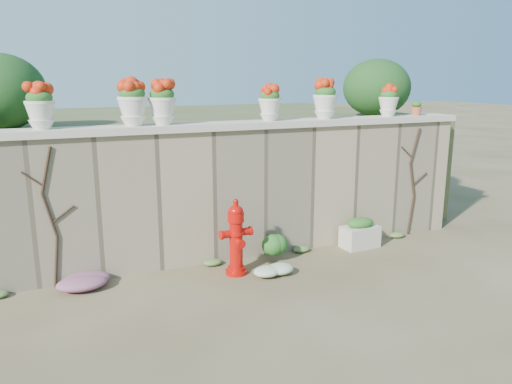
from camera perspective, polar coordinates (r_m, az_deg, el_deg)
name	(u,v)px	position (r m, az deg, el deg)	size (l,w,h in m)	color
ground	(287,300)	(6.48, 3.61, -12.23)	(80.00, 80.00, 0.00)	brown
stone_wall	(236,193)	(7.71, -2.26, -0.17)	(8.00, 0.40, 2.00)	gray
wall_cap	(236,125)	(7.54, -2.33, 7.62)	(8.10, 0.52, 0.10)	beige
raised_fill	(183,162)	(10.71, -8.35, 3.45)	(9.00, 6.00, 2.00)	#384C23
back_shrub_right	(377,88)	(10.21, 13.63, 11.51)	(1.30, 1.30, 1.10)	#143814
vine_left	(51,216)	(7.03, -22.41, -2.56)	(0.60, 0.04, 1.91)	black
vine_right	(413,180)	(9.17, 17.49, 1.30)	(0.60, 0.04, 1.91)	black
fire_hydrant	(236,237)	(7.08, -2.29, -5.14)	(0.47, 0.34, 1.10)	#B70B07
planter_box	(360,233)	(8.44, 11.80, -4.66)	(0.63, 0.40, 0.51)	beige
green_shrub	(277,242)	(7.64, 2.45, -5.74)	(0.64, 0.58, 0.61)	#1E5119
magenta_clump	(81,281)	(7.12, -19.35, -9.56)	(0.87, 0.58, 0.23)	#BA2594
white_flowers	(272,268)	(7.19, 1.83, -8.68)	(0.56, 0.45, 0.20)	white
urn_pot_0	(40,107)	(7.04, -23.45, 8.95)	(0.37, 0.37, 0.59)	beige
urn_pot_1	(132,103)	(7.13, -13.93, 9.89)	(0.41, 0.41, 0.64)	beige
urn_pot_2	(162,103)	(7.20, -10.66, 9.98)	(0.39, 0.39, 0.62)	beige
urn_pot_3	(270,103)	(7.73, 1.57, 10.14)	(0.35, 0.35, 0.55)	beige
urn_pot_4	(325,100)	(8.18, 7.89, 10.41)	(0.39, 0.39, 0.61)	beige
urn_pot_5	(389,101)	(8.89, 14.91, 10.03)	(0.34, 0.34, 0.53)	beige
terracotta_pot	(416,109)	(9.27, 17.84, 9.03)	(0.20, 0.20, 0.24)	#AE5535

